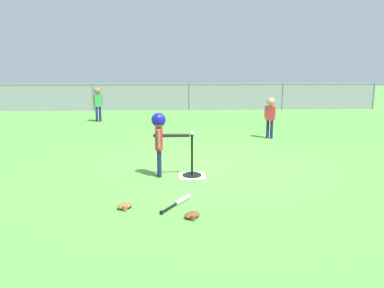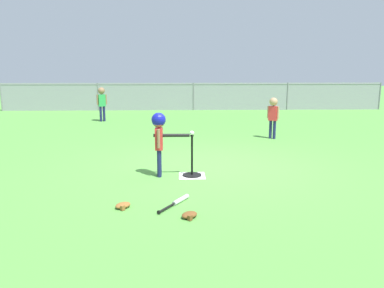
{
  "view_description": "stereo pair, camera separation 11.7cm",
  "coord_description": "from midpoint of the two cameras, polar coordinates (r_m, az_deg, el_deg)",
  "views": [
    {
      "loc": [
        -0.73,
        -6.88,
        1.82
      ],
      "look_at": [
        -0.4,
        -0.6,
        0.55
      ],
      "focal_mm": 36.05,
      "sensor_mm": 36.0,
      "label": 1
    },
    {
      "loc": [
        -0.61,
        -6.88,
        1.82
      ],
      "look_at": [
        -0.4,
        -0.6,
        0.55
      ],
      "focal_mm": 36.05,
      "sensor_mm": 36.0,
      "label": 2
    }
  ],
  "objects": [
    {
      "name": "ground_plane",
      "position": [
        7.15,
        2.49,
        -3.35
      ],
      "size": [
        60.0,
        60.0,
        0.0
      ],
      "primitive_type": "plane",
      "color": "#51933D"
    },
    {
      "name": "home_plate",
      "position": [
        6.55,
        -0.51,
        -4.69
      ],
      "size": [
        0.44,
        0.44,
        0.01
      ],
      "primitive_type": "cube",
      "color": "white",
      "rests_on": "ground_plane"
    },
    {
      "name": "batting_tee",
      "position": [
        6.52,
        -0.51,
        -3.77
      ],
      "size": [
        0.32,
        0.32,
        0.7
      ],
      "color": "black",
      "rests_on": "ground_plane"
    },
    {
      "name": "baseball_on_tee",
      "position": [
        6.38,
        -0.52,
        1.65
      ],
      "size": [
        0.07,
        0.07,
        0.07
      ],
      "primitive_type": "sphere",
      "color": "white",
      "rests_on": "batting_tee"
    },
    {
      "name": "batter_child",
      "position": [
        6.37,
        -5.37,
        1.86
      ],
      "size": [
        0.63,
        0.31,
        1.08
      ],
      "color": "#191E4C",
      "rests_on": "ground_plane"
    },
    {
      "name": "fielder_deep_center",
      "position": [
        13.3,
        -14.02,
        6.38
      ],
      "size": [
        0.32,
        0.23,
        1.14
      ],
      "color": "#191E4C",
      "rests_on": "ground_plane"
    },
    {
      "name": "fielder_deep_right",
      "position": [
        10.02,
        11.18,
        4.64
      ],
      "size": [
        0.27,
        0.22,
        1.05
      ],
      "color": "#191E4C",
      "rests_on": "ground_plane"
    },
    {
      "name": "spare_bat_silver",
      "position": [
        5.26,
        -2.47,
        -8.49
      ],
      "size": [
        0.42,
        0.64,
        0.06
      ],
      "color": "silver",
      "rests_on": "ground_plane"
    },
    {
      "name": "glove_by_plate",
      "position": [
        4.79,
        -0.68,
        -10.46
      ],
      "size": [
        0.27,
        0.27,
        0.07
      ],
      "color": "brown",
      "rests_on": "ground_plane"
    },
    {
      "name": "glove_near_bats",
      "position": [
        5.17,
        -10.55,
        -8.98
      ],
      "size": [
        0.26,
        0.27,
        0.07
      ],
      "color": "brown",
      "rests_on": "ground_plane"
    },
    {
      "name": "outfield_fence",
      "position": [
        16.37,
        -0.63,
        7.18
      ],
      "size": [
        16.06,
        0.06,
        1.15
      ],
      "color": "slate",
      "rests_on": "ground_plane"
    }
  ]
}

